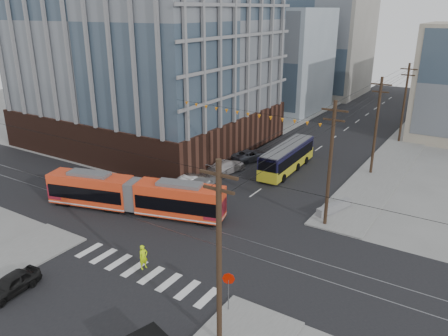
% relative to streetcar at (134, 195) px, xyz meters
% --- Properties ---
extents(ground, '(160.00, 160.00, 0.00)m').
position_rel_streetcar_xyz_m(ground, '(7.43, -4.15, -1.65)').
color(ground, slate).
extents(office_building, '(30.00, 25.00, 28.60)m').
position_rel_streetcar_xyz_m(office_building, '(-14.57, 18.85, 12.65)').
color(office_building, '#381E16').
rests_on(office_building, ground).
extents(bg_bldg_nw_near, '(18.00, 16.00, 18.00)m').
position_rel_streetcar_xyz_m(bg_bldg_nw_near, '(-9.57, 47.85, 7.35)').
color(bg_bldg_nw_near, '#8C99A5').
rests_on(bg_bldg_nw_near, ground).
extents(bg_bldg_nw_far, '(16.00, 18.00, 20.00)m').
position_rel_streetcar_xyz_m(bg_bldg_nw_far, '(-6.57, 67.85, 8.35)').
color(bg_bldg_nw_far, gray).
rests_on(bg_bldg_nw_far, ground).
extents(utility_pole_near, '(0.30, 0.30, 11.00)m').
position_rel_streetcar_xyz_m(utility_pole_near, '(15.93, -10.15, 3.85)').
color(utility_pole_near, black).
rests_on(utility_pole_near, ground).
extents(utility_pole_far, '(0.30, 0.30, 11.00)m').
position_rel_streetcar_xyz_m(utility_pole_far, '(15.93, 51.85, 3.85)').
color(utility_pole_far, black).
rests_on(utility_pole_far, ground).
extents(streetcar, '(17.13, 6.97, 3.30)m').
position_rel_streetcar_xyz_m(streetcar, '(0.00, 0.00, 0.00)').
color(streetcar, '#E9401B').
rests_on(streetcar, ground).
extents(city_bus, '(2.73, 11.10, 3.13)m').
position_rel_streetcar_xyz_m(city_bus, '(7.29, 17.73, -0.09)').
color(city_bus, black).
rests_on(city_bus, ground).
extents(black_sedan, '(1.93, 4.13, 1.37)m').
position_rel_streetcar_xyz_m(black_sedan, '(1.77, -13.64, -0.97)').
color(black_sedan, black).
rests_on(black_sedan, ground).
extents(parked_car_silver, '(2.90, 5.22, 1.63)m').
position_rel_streetcar_xyz_m(parked_car_silver, '(1.53, 7.35, -0.83)').
color(parked_car_silver, '#A6A6A6').
rests_on(parked_car_silver, ground).
extents(parked_car_white, '(2.92, 5.41, 1.49)m').
position_rel_streetcar_xyz_m(parked_car_white, '(1.74, 13.32, -0.90)').
color(parked_car_white, '#BEB8B8').
rests_on(parked_car_white, ground).
extents(parked_car_grey, '(3.90, 5.49, 1.39)m').
position_rel_streetcar_xyz_m(parked_car_grey, '(2.02, 18.44, -0.95)').
color(parked_car_grey, '#424651').
rests_on(parked_car_grey, ground).
extents(pedestrian, '(0.59, 0.77, 1.87)m').
position_rel_streetcar_xyz_m(pedestrian, '(7.18, -6.73, -0.71)').
color(pedestrian, '#D0FF0C').
rests_on(pedestrian, ground).
extents(stop_sign, '(1.03, 1.03, 2.58)m').
position_rel_streetcar_xyz_m(stop_sign, '(14.90, -7.52, -0.36)').
color(stop_sign, '#B01100').
rests_on(stop_sign, ground).
extents(jersey_barrier, '(2.34, 4.38, 0.86)m').
position_rel_streetcar_xyz_m(jersey_barrier, '(15.73, 9.75, -1.22)').
color(jersey_barrier, slate).
rests_on(jersey_barrier, ground).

